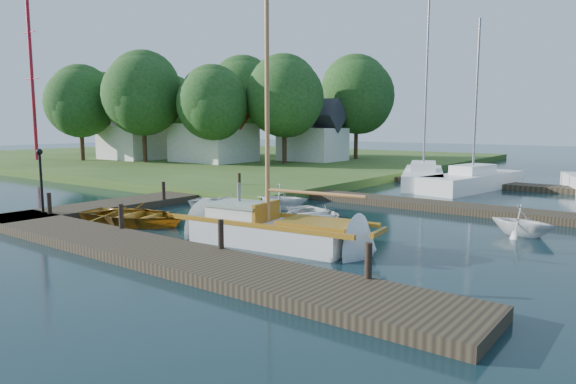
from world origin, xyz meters
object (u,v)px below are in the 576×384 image
Objects in this scene: dinghy at (134,213)px; tree_3 at (285,97)px; tender_d at (523,219)px; house_c at (313,136)px; radio_mast at (32,73)px; mooring_post_2 at (221,234)px; marina_boat_0 at (423,176)px; mooring_post_0 at (49,203)px; tender_c at (315,212)px; lamp_post at (41,172)px; tree_5 at (172,106)px; mooring_post_5 at (239,181)px; tree_1 at (143,94)px; mooring_post_1 at (121,216)px; house_a at (213,132)px; house_b at (135,134)px; mooring_post_3 at (368,261)px; tree_6 at (102,104)px; tree_0 at (81,102)px; tree_4 at (244,95)px; marina_boat_1 at (472,180)px; tender_a at (230,201)px; sailboat at (278,234)px; tree_7 at (357,95)px; mooring_post_4 at (164,191)px; tree_2 at (213,103)px; tender_b at (282,196)px.

dinghy is 24.10m from tree_3.
tender_d is 0.40× the size of house_c.
tree_3 is at bearing 26.68° from radio_mast.
mooring_post_2 is 19.69m from marina_boat_0.
mooring_post_0 is 3.41m from dinghy.
lamp_post is at bearing 155.95° from tender_c.
tree_5 reaches higher than tender_c.
mooring_post_5 is 19.18m from tree_1.
mooring_post_1 is 0.05× the size of radio_mast.
mooring_post_1 is 27.11m from house_a.
tender_c is 1.59× the size of tender_d.
house_a is 8.25m from house_b.
tree_5 is at bearing 108.28° from house_b.
mooring_post_3 is 34.92m from tree_1.
dinghy is 37.41m from tree_6.
tender_d is 30.27m from house_a.
tree_1 reaches higher than tree_0.
tree_3 reaches higher than tree_5.
tender_d is at bearing -32.75° from tree_4.
radio_mast is at bearing 52.92° from dinghy.
mooring_post_3 is 0.14× the size of house_b.
marina_boat_1 reaches higher than tender_c.
mooring_post_1 is 6.26m from tender_a.
sailboat is at bearing 149.06° from tender_d.
mooring_post_5 is 0.09× the size of tree_7.
tree_1 is at bearing 74.31° from marina_boat_0.
tree_3 is at bearing 111.19° from mooring_post_4.
tree_1 is 10.20m from tree_4.
mooring_post_0 is 27.50m from tree_0.
tree_7 is at bearing 120.10° from mooring_post_3.
tree_4 reaches higher than lamp_post.
mooring_post_1 is 0.07× the size of marina_boat_0.
tree_0 is (-2.00, -3.95, 2.76)m from house_b.
tree_7 is at bearing 103.36° from mooring_post_5.
house_b is (-20.00, 19.00, 0.90)m from lamp_post.
tree_2 is at bearing 29.23° from tender_a.
tree_4 reaches higher than mooring_post_2.
tree_0 is at bearing 151.46° from sailboat.
tender_b is 33.23m from tree_5.
radio_mast is at bearing -150.26° from house_a.
mooring_post_0 is at bearing -36.45° from tree_6.
lamp_post reaches higher than mooring_post_2.
dinghy is 18.80m from marina_boat_1.
tree_7 reaches higher than mooring_post_4.
tender_d is at bearing -24.31° from tree_5.
marina_boat_1 is 1.19× the size of tree_2.
tree_4 is (-21.16, 7.50, 5.80)m from marina_boat_0.
tender_d is at bearing -41.42° from house_c.
lamp_post is at bearing 130.62° from tender_d.
house_b is at bearing 69.31° from marina_boat_0.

